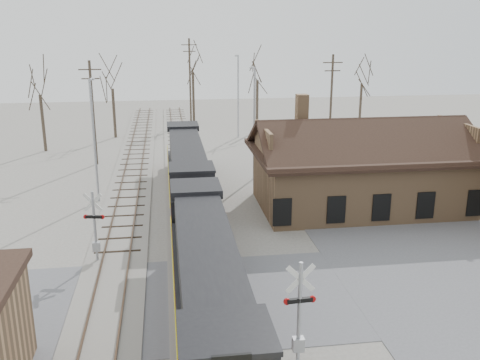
% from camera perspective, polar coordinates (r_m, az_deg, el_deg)
% --- Properties ---
extents(ground, '(140.00, 140.00, 0.00)m').
position_cam_1_polar(ground, '(26.09, -3.82, -12.62)').
color(ground, '#A09B91').
rests_on(ground, ground).
extents(road, '(60.00, 9.00, 0.03)m').
position_cam_1_polar(road, '(26.08, -3.82, -12.59)').
color(road, '#5D5D62').
rests_on(road, ground).
extents(track_main, '(3.40, 90.00, 0.24)m').
position_cam_1_polar(track_main, '(39.84, -5.48, -2.10)').
color(track_main, '#A09B91').
rests_on(track_main, ground).
extents(track_siding, '(3.40, 90.00, 0.24)m').
position_cam_1_polar(track_siding, '(39.93, -11.94, -2.35)').
color(track_siding, '#A09B91').
rests_on(track_siding, ground).
extents(depot, '(15.20, 9.31, 7.90)m').
position_cam_1_polar(depot, '(38.69, 12.68, 0.63)').
color(depot, '#9D7651').
rests_on(depot, ground).
extents(locomotive_lead, '(2.76, 18.51, 4.11)m').
position_cam_1_polar(locomotive_lead, '(22.44, -3.33, -11.46)').
color(locomotive_lead, black).
rests_on(locomotive_lead, ground).
extents(locomotive_trailing, '(2.76, 18.51, 3.89)m').
position_cam_1_polar(locomotive_trailing, '(40.01, -5.61, 1.10)').
color(locomotive_trailing, black).
rests_on(locomotive_trailing, ground).
extents(crossbuck_near, '(1.25, 0.33, 4.36)m').
position_cam_1_polar(crossbuck_near, '(20.66, 6.32, -14.59)').
color(crossbuck_near, '#A5A8AD').
rests_on(crossbuck_near, ground).
extents(crossbuck_far, '(1.15, 0.33, 4.07)m').
position_cam_1_polar(crossbuck_far, '(30.05, -15.20, -5.13)').
color(crossbuck_far, '#A5A8AD').
rests_on(crossbuck_far, ground).
extents(streetlight_a, '(0.25, 2.04, 8.95)m').
position_cam_1_polar(streetlight_a, '(39.81, -15.32, 4.74)').
color(streetlight_a, '#A5A8AD').
rests_on(streetlight_a, ground).
extents(streetlight_b, '(0.25, 2.04, 9.28)m').
position_cam_1_polar(streetlight_b, '(44.23, 1.51, 6.66)').
color(streetlight_b, '#A5A8AD').
rests_on(streetlight_b, ground).
extents(streetlight_c, '(0.25, 2.04, 9.30)m').
position_cam_1_polar(streetlight_c, '(61.27, -0.22, 9.37)').
color(streetlight_c, '#A5A8AD').
rests_on(streetlight_c, ground).
extents(utility_pole_a, '(2.00, 0.24, 9.50)m').
position_cam_1_polar(utility_pole_a, '(50.69, -15.41, 7.08)').
color(utility_pole_a, '#382D23').
rests_on(utility_pole_a, ground).
extents(utility_pole_b, '(2.00, 0.24, 10.86)m').
position_cam_1_polar(utility_pole_b, '(69.90, -5.35, 10.56)').
color(utility_pole_b, '#382D23').
rests_on(utility_pole_b, ground).
extents(utility_pole_c, '(2.00, 0.24, 9.73)m').
position_cam_1_polar(utility_pole_c, '(55.18, 9.68, 8.27)').
color(utility_pole_c, '#382D23').
rests_on(utility_pole_c, ground).
extents(tree_a, '(3.84, 3.84, 9.42)m').
position_cam_1_polar(tree_a, '(57.68, -20.64, 9.42)').
color(tree_a, '#382D23').
rests_on(tree_a, ground).
extents(tree_b, '(3.72, 3.72, 9.12)m').
position_cam_1_polar(tree_b, '(62.57, -13.50, 10.27)').
color(tree_b, '#382D23').
rests_on(tree_b, ground).
extents(tree_c, '(4.43, 4.43, 10.85)m').
position_cam_1_polar(tree_c, '(70.69, -5.08, 12.31)').
color(tree_c, '#382D23').
rests_on(tree_c, ground).
extents(tree_d, '(4.11, 4.11, 10.06)m').
position_cam_1_polar(tree_d, '(64.64, 1.87, 11.49)').
color(tree_d, '#382D23').
rests_on(tree_d, ground).
extents(tree_e, '(3.82, 3.82, 9.36)m').
position_cam_1_polar(tree_e, '(66.51, 12.91, 10.80)').
color(tree_e, '#382D23').
rests_on(tree_e, ground).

